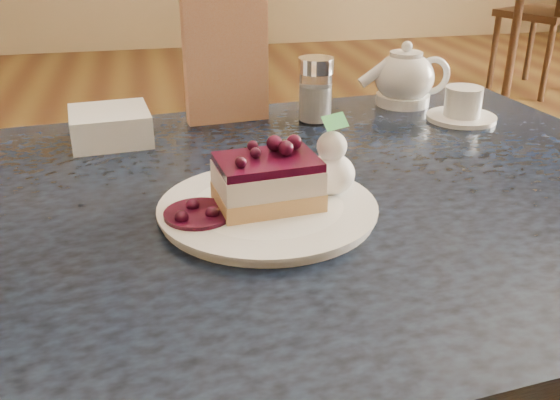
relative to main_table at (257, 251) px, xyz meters
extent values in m
cube|color=#151F33|center=(0.00, 0.00, 0.06)|extent=(1.30, 0.93, 0.04)
cylinder|color=#331B13|center=(0.51, 0.40, -0.32)|extent=(0.05, 0.05, 0.72)
cylinder|color=white|center=(0.01, -0.05, 0.09)|extent=(0.26, 0.26, 0.01)
cube|color=tan|center=(0.01, -0.05, 0.10)|extent=(0.13, 0.10, 0.02)
cube|color=silver|center=(0.01, -0.05, 0.13)|extent=(0.13, 0.10, 0.03)
cube|color=black|center=(0.01, -0.05, 0.15)|extent=(0.13, 0.09, 0.01)
ellipsoid|color=white|center=(0.09, -0.03, 0.12)|extent=(0.06, 0.06, 0.05)
cylinder|color=black|center=(-0.08, -0.06, 0.10)|extent=(0.08, 0.08, 0.01)
cylinder|color=white|center=(0.42, 0.25, 0.08)|extent=(0.12, 0.12, 0.01)
cylinder|color=white|center=(0.42, 0.25, 0.11)|extent=(0.07, 0.07, 0.05)
ellipsoid|color=white|center=(0.35, 0.36, 0.13)|extent=(0.11, 0.11, 0.10)
cylinder|color=white|center=(0.35, 0.36, 0.18)|extent=(0.06, 0.06, 0.01)
cylinder|color=white|center=(0.28, 0.36, 0.13)|extent=(0.06, 0.02, 0.05)
cube|color=#CCAB87|center=(0.01, 0.33, 0.19)|extent=(0.15, 0.04, 0.22)
cylinder|color=white|center=(0.16, 0.30, 0.12)|extent=(0.06, 0.06, 0.09)
cylinder|color=silver|center=(0.16, 0.30, 0.18)|extent=(0.06, 0.06, 0.03)
cube|color=white|center=(-0.19, 0.27, 0.11)|extent=(0.13, 0.13, 0.05)
cylinder|color=#331B13|center=(1.98, 2.55, -0.29)|extent=(0.05, 0.05, 0.79)
camera|label=1|loc=(-0.13, -0.73, 0.42)|focal=40.00mm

